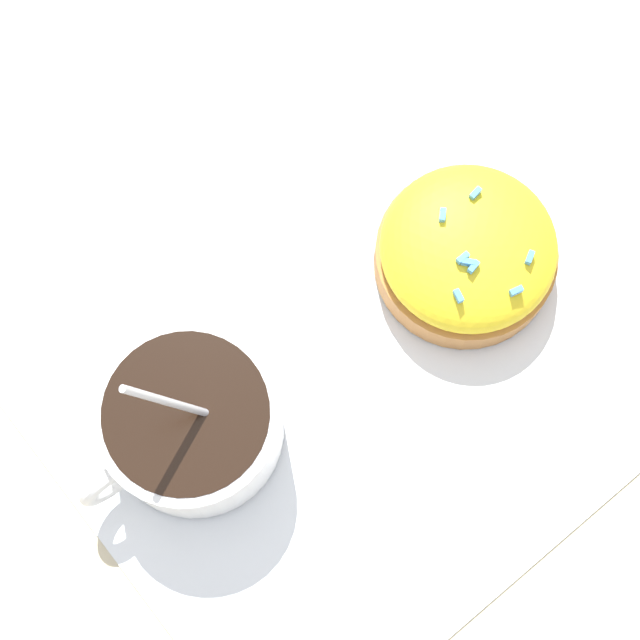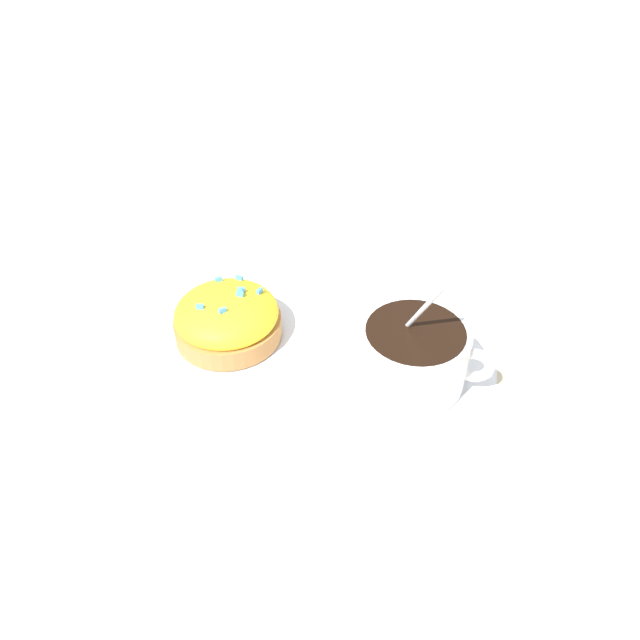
% 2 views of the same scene
% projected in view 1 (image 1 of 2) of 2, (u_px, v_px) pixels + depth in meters
% --- Properties ---
extents(ground_plane, '(3.00, 3.00, 0.00)m').
position_uv_depth(ground_plane, '(334.00, 349.00, 0.61)').
color(ground_plane, '#C6B793').
extents(paper_napkin, '(0.35, 0.34, 0.00)m').
position_uv_depth(paper_napkin, '(334.00, 349.00, 0.60)').
color(paper_napkin, white).
rests_on(paper_napkin, ground_plane).
extents(coffee_cup, '(0.12, 0.10, 0.12)m').
position_uv_depth(coffee_cup, '(189.00, 423.00, 0.56)').
color(coffee_cup, white).
rests_on(coffee_cup, paper_napkin).
extents(frosted_pastry, '(0.10, 0.10, 0.05)m').
position_uv_depth(frosted_pastry, '(467.00, 252.00, 0.60)').
color(frosted_pastry, '#B2753D').
rests_on(frosted_pastry, paper_napkin).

